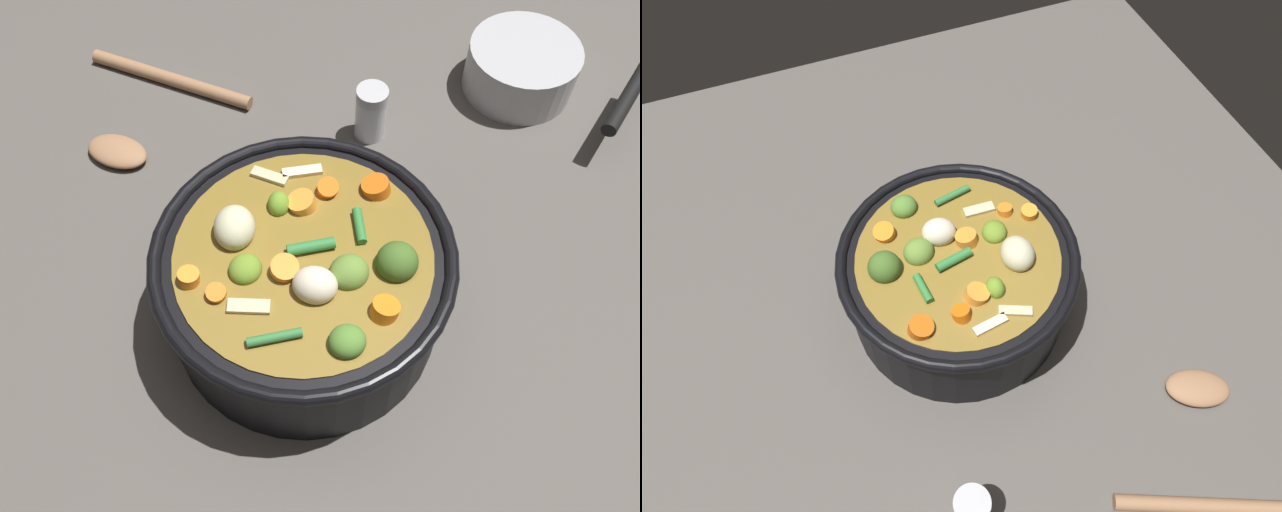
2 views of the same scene
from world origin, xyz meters
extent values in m
plane|color=#514C47|center=(0.00, 0.00, 0.00)|extent=(1.10, 1.10, 0.00)
cylinder|color=black|center=(0.00, 0.00, 0.06)|extent=(0.27, 0.27, 0.11)
torus|color=black|center=(0.00, 0.00, 0.11)|extent=(0.29, 0.29, 0.01)
cylinder|color=olive|center=(0.00, 0.00, 0.06)|extent=(0.24, 0.24, 0.11)
ellipsoid|color=#446926|center=(-0.08, 0.01, 0.12)|extent=(0.04, 0.04, 0.04)
ellipsoid|color=olive|center=(0.02, -0.06, 0.12)|extent=(0.02, 0.03, 0.03)
ellipsoid|color=olive|center=(0.05, 0.01, 0.12)|extent=(0.04, 0.04, 0.02)
ellipsoid|color=olive|center=(-0.04, 0.02, 0.12)|extent=(0.05, 0.05, 0.03)
ellipsoid|color=#548532|center=(-0.04, 0.09, 0.12)|extent=(0.04, 0.04, 0.03)
cylinder|color=orange|center=(0.08, 0.04, 0.12)|extent=(0.02, 0.02, 0.02)
cylinder|color=orange|center=(-0.07, 0.06, 0.12)|extent=(0.04, 0.04, 0.02)
cylinder|color=orange|center=(0.10, 0.02, 0.12)|extent=(0.03, 0.03, 0.02)
cylinder|color=orange|center=(-0.02, -0.07, 0.12)|extent=(0.03, 0.03, 0.02)
cylinder|color=orange|center=(0.00, -0.06, 0.12)|extent=(0.03, 0.03, 0.02)
cylinder|color=orange|center=(-0.07, -0.07, 0.12)|extent=(0.04, 0.04, 0.02)
cylinder|color=orange|center=(0.02, 0.02, 0.12)|extent=(0.04, 0.04, 0.02)
ellipsoid|color=beige|center=(0.06, -0.03, 0.12)|extent=(0.04, 0.05, 0.04)
ellipsoid|color=beige|center=(-0.01, 0.04, 0.12)|extent=(0.05, 0.04, 0.03)
cylinder|color=#327E38|center=(-0.05, -0.03, 0.12)|extent=(0.01, 0.04, 0.01)
cylinder|color=#35783C|center=(0.02, 0.08, 0.12)|extent=(0.05, 0.02, 0.01)
cylinder|color=#327F3C|center=(-0.01, -0.01, 0.12)|extent=(0.05, 0.02, 0.01)
cube|color=beige|center=(0.03, -0.09, 0.12)|extent=(0.04, 0.02, 0.01)
cube|color=beige|center=(0.00, -0.10, 0.12)|extent=(0.04, 0.02, 0.01)
cube|color=beige|center=(0.05, 0.05, 0.12)|extent=(0.04, 0.02, 0.01)
ellipsoid|color=#9B6E4B|center=(0.22, -0.22, 0.01)|extent=(0.09, 0.07, 0.02)
cylinder|color=#9B6E4B|center=(0.17, -0.34, 0.01)|extent=(0.21, 0.11, 0.02)
cylinder|color=silver|center=(-0.08, -0.25, 0.03)|extent=(0.04, 0.04, 0.06)
cylinder|color=#B7B7BC|center=(-0.08, -0.25, 0.07)|extent=(0.04, 0.04, 0.01)
cylinder|color=#ADADB2|center=(-0.28, -0.32, 0.03)|extent=(0.14, 0.14, 0.06)
cylinder|color=black|center=(-0.38, -0.25, 0.05)|extent=(0.09, 0.11, 0.02)
camera|label=1|loc=(-0.01, 0.34, 0.66)|focal=39.50mm
camera|label=2|loc=(-0.13, -0.35, 0.68)|focal=32.56mm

